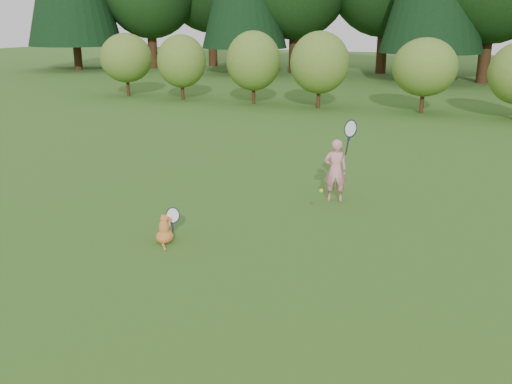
% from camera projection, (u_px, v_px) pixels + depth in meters
% --- Properties ---
extents(ground, '(100.00, 100.00, 0.00)m').
position_uv_depth(ground, '(218.00, 253.00, 7.91)').
color(ground, '#335518').
rests_on(ground, ground).
extents(shrub_row, '(28.00, 3.00, 2.80)m').
position_uv_depth(shrub_row, '(412.00, 73.00, 18.70)').
color(shrub_row, '#506A21').
rests_on(shrub_row, ground).
extents(child, '(0.67, 0.47, 1.68)m').
position_uv_depth(child, '(336.00, 169.00, 10.03)').
color(child, pink).
rests_on(child, ground).
extents(cat, '(0.39, 0.63, 0.58)m').
position_uv_depth(cat, '(165.00, 228.00, 8.26)').
color(cat, orange).
rests_on(cat, ground).
extents(tennis_ball, '(0.06, 0.06, 0.06)m').
position_uv_depth(tennis_ball, '(321.00, 191.00, 8.71)').
color(tennis_ball, '#B9D118').
rests_on(tennis_ball, ground).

